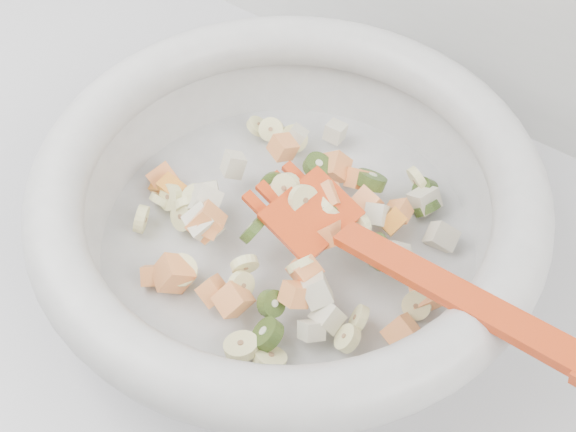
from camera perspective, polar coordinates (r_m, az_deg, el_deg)
The scene contains 2 objects.
counter at distance 1.09m, azimuth -7.04°, elevation -13.62°, with size 2.00×0.60×0.90m, color #A1A2A7.
mixing_bowl at distance 0.60m, azimuth 0.03°, elevation 0.85°, with size 0.49×0.42×0.14m.
Camera 1 is at (0.37, 1.16, 1.43)m, focal length 45.00 mm.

